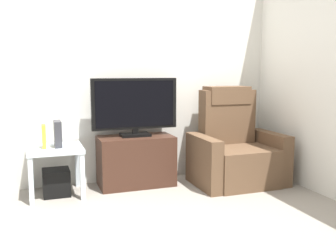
% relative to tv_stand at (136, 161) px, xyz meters
% --- Properties ---
extents(ground_plane, '(6.40, 6.40, 0.00)m').
position_rel_tv_stand_xyz_m(ground_plane, '(-0.14, -0.85, -0.28)').
color(ground_plane, gray).
extents(wall_back, '(6.40, 0.06, 2.60)m').
position_rel_tv_stand_xyz_m(wall_back, '(-0.14, 0.28, 1.02)').
color(wall_back, silver).
rests_on(wall_back, ground).
extents(wall_side, '(0.06, 4.48, 2.60)m').
position_rel_tv_stand_xyz_m(wall_side, '(1.74, -0.85, 1.02)').
color(wall_side, silver).
rests_on(wall_side, ground).
extents(tv_stand, '(0.82, 0.43, 0.55)m').
position_rel_tv_stand_xyz_m(tv_stand, '(0.00, 0.00, 0.00)').
color(tv_stand, '#3D2319').
rests_on(tv_stand, ground).
extents(television, '(0.94, 0.20, 0.63)m').
position_rel_tv_stand_xyz_m(television, '(0.00, 0.02, 0.61)').
color(television, black).
rests_on(television, tv_stand).
extents(recliner_armchair, '(0.98, 0.78, 1.08)m').
position_rel_tv_stand_xyz_m(recliner_armchair, '(1.09, -0.26, 0.10)').
color(recliner_armchair, brown).
rests_on(recliner_armchair, ground).
extents(side_table, '(0.54, 0.54, 0.50)m').
position_rel_tv_stand_xyz_m(side_table, '(-0.86, -0.06, 0.14)').
color(side_table, silver).
rests_on(side_table, ground).
extents(subwoofer_box, '(0.27, 0.27, 0.27)m').
position_rel_tv_stand_xyz_m(subwoofer_box, '(-0.86, -0.06, -0.14)').
color(subwoofer_box, black).
rests_on(subwoofer_box, ground).
extents(book_upright, '(0.04, 0.12, 0.24)m').
position_rel_tv_stand_xyz_m(book_upright, '(-0.96, -0.08, 0.34)').
color(book_upright, gold).
rests_on(book_upright, side_table).
extents(game_console, '(0.07, 0.20, 0.26)m').
position_rel_tv_stand_xyz_m(game_console, '(-0.82, -0.05, 0.35)').
color(game_console, '#333338').
rests_on(game_console, side_table).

